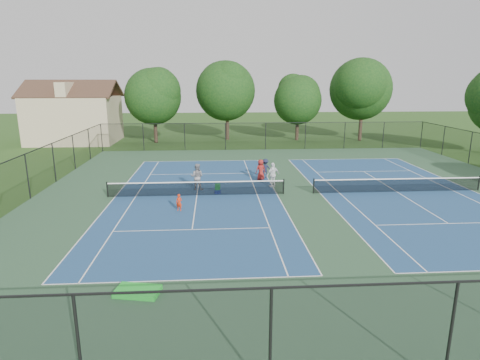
{
  "coord_description": "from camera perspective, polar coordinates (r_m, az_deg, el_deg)",
  "views": [
    {
      "loc": [
        -5.78,
        -26.32,
        7.7
      ],
      "look_at": [
        -4.12,
        -1.0,
        1.3
      ],
      "focal_mm": 30.0,
      "sensor_mm": 36.0,
      "label": 1
    }
  ],
  "objects": [
    {
      "name": "bystander_c",
      "position": [
        31.41,
        2.96,
        1.47
      ],
      "size": [
        0.93,
        0.77,
        1.63
      ],
      "primitive_type": "imported",
      "rotation": [
        0.0,
        0.0,
        3.51
      ],
      "color": "maroon",
      "rests_on": "ground"
    },
    {
      "name": "bystander_a",
      "position": [
        29.42,
        4.7,
        0.76
      ],
      "size": [
        1.15,
        0.9,
        1.81
      ],
      "primitive_type": "imported",
      "rotation": [
        0.0,
        0.0,
        3.64
      ],
      "color": "white",
      "rests_on": "ground"
    },
    {
      "name": "tree_back_b",
      "position": [
        52.36,
        -1.85,
        12.94
      ],
      "size": [
        7.6,
        7.6,
        10.03
      ],
      "color": "#2D2116",
      "rests_on": "ground"
    },
    {
      "name": "tree_back_c",
      "position": [
        52.49,
        8.28,
        11.59
      ],
      "size": [
        6.0,
        6.0,
        8.4
      ],
      "color": "#2D2116",
      "rests_on": "ground"
    },
    {
      "name": "tennis_court_left",
      "position": [
        27.43,
        -6.16,
        -2.02
      ],
      "size": [
        12.0,
        23.83,
        1.07
      ],
      "color": "navy",
      "rests_on": "ground"
    },
    {
      "name": "clapboard_house",
      "position": [
        54.33,
        -22.46,
        8.23
      ],
      "size": [
        10.8,
        8.1,
        7.65
      ],
      "color": "tan",
      "rests_on": "ground"
    },
    {
      "name": "perimeter_fence",
      "position": [
        27.63,
        8.42,
        1.25
      ],
      "size": [
        36.08,
        36.08,
        3.02
      ],
      "color": "black",
      "rests_on": "ground"
    },
    {
      "name": "green_tarp",
      "position": [
        15.79,
        -14.36,
        -15.08
      ],
      "size": [
        1.76,
        1.23,
        0.2
      ],
      "primitive_type": "cube",
      "rotation": [
        0.0,
        0.0,
        -0.2
      ],
      "color": "green",
      "rests_on": "ground"
    },
    {
      "name": "tennis_court_right",
      "position": [
        30.23,
        21.41,
        -1.41
      ],
      "size": [
        12.0,
        23.83,
        1.07
      ],
      "color": "navy",
      "rests_on": "ground"
    },
    {
      "name": "tree_back_a",
      "position": [
        50.87,
        -12.18,
        11.97
      ],
      "size": [
        6.8,
        6.8,
        9.15
      ],
      "color": "#2D2116",
      "rests_on": "ground"
    },
    {
      "name": "ball_crate",
      "position": [
        27.77,
        -3.19,
        -1.66
      ],
      "size": [
        0.43,
        0.4,
        0.28
      ],
      "primitive_type": "cube",
      "rotation": [
        0.0,
        0.0,
        -0.3
      ],
      "color": "#16319A",
      "rests_on": "ground"
    },
    {
      "name": "instructor",
      "position": [
        28.69,
        -6.13,
        0.47
      ],
      "size": [
        1.06,
        0.91,
        1.9
      ],
      "primitive_type": "imported",
      "rotation": [
        0.0,
        0.0,
        2.92
      ],
      "color": "gray",
      "rests_on": "ground"
    },
    {
      "name": "ball_hopper",
      "position": [
        27.68,
        -3.2,
        -0.97
      ],
      "size": [
        0.37,
        0.33,
        0.42
      ],
      "primitive_type": "cube",
      "rotation": [
        0.0,
        0.0,
        -0.17
      ],
      "color": "green",
      "rests_on": "ball_crate"
    },
    {
      "name": "court_pad",
      "position": [
        28.03,
        8.3,
        -1.94
      ],
      "size": [
        36.0,
        36.0,
        0.01
      ],
      "primitive_type": "cube",
      "color": "#2A4A2E",
      "rests_on": "ground"
    },
    {
      "name": "child_player",
      "position": [
        24.33,
        -8.66,
        -3.18
      ],
      "size": [
        0.44,
        0.36,
        1.03
      ],
      "primitive_type": "imported",
      "rotation": [
        0.0,
        0.0,
        -0.35
      ],
      "color": "red",
      "rests_on": "ground"
    },
    {
      "name": "ground",
      "position": [
        28.03,
        8.3,
        -1.94
      ],
      "size": [
        140.0,
        140.0,
        0.0
      ],
      "primitive_type": "plane",
      "color": "#234716",
      "rests_on": "ground"
    },
    {
      "name": "tree_back_d",
      "position": [
        53.72,
        17.14,
        12.61
      ],
      "size": [
        7.8,
        7.8,
        10.37
      ],
      "color": "#2D2116",
      "rests_on": "ground"
    },
    {
      "name": "bystander_b",
      "position": [
        32.05,
        3.61,
        1.66
      ],
      "size": [
        1.07,
        0.7,
        1.56
      ],
      "primitive_type": "imported",
      "rotation": [
        0.0,
        0.0,
        3.02
      ],
      "color": "#1A1F39",
      "rests_on": "ground"
    }
  ]
}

